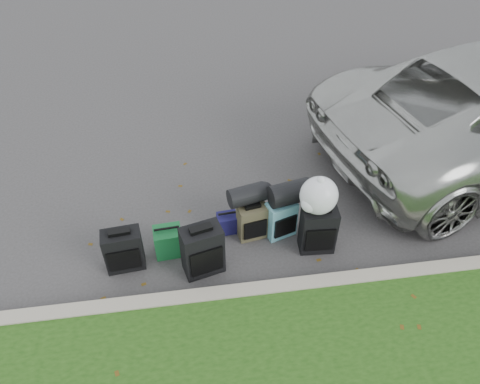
{
  "coord_description": "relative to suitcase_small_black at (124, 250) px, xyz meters",
  "views": [
    {
      "loc": [
        -0.72,
        -4.16,
        4.52
      ],
      "look_at": [
        -0.1,
        0.2,
        0.55
      ],
      "focal_mm": 35.0,
      "sensor_mm": 36.0,
      "label": 1
    }
  ],
  "objects": [
    {
      "name": "suitcase_large_black_right",
      "position": [
        2.37,
        -0.04,
        0.04
      ],
      "size": [
        0.44,
        0.28,
        0.64
      ],
      "primitive_type": "cube",
      "rotation": [
        0.0,
        0.0,
        -0.06
      ],
      "color": "black",
      "rests_on": "ground"
    },
    {
      "name": "trash_bag",
      "position": [
        2.32,
        -0.01,
        0.59
      ],
      "size": [
        0.45,
        0.45,
        0.45
      ],
      "primitive_type": "sphere",
      "color": "white",
      "rests_on": "suitcase_large_black_right"
    },
    {
      "name": "duffel_left",
      "position": [
        1.54,
        0.38,
        0.34
      ],
      "size": [
        0.51,
        0.35,
        0.25
      ],
      "primitive_type": "cylinder",
      "rotation": [
        0.0,
        1.57,
        0.23
      ],
      "color": "black",
      "rests_on": "suitcase_olive"
    },
    {
      "name": "duffel_right",
      "position": [
        2.06,
        0.29,
        0.39
      ],
      "size": [
        0.56,
        0.39,
        0.29
      ],
      "primitive_type": "cylinder",
      "rotation": [
        0.0,
        1.57,
        0.21
      ],
      "color": "black",
      "rests_on": "suitcase_teal"
    },
    {
      "name": "suitcase_large_black_left",
      "position": [
        0.93,
        -0.19,
        0.06
      ],
      "size": [
        0.53,
        0.39,
        0.68
      ],
      "primitive_type": "cube",
      "rotation": [
        0.0,
        0.0,
        0.25
      ],
      "color": "black",
      "rests_on": "ground"
    },
    {
      "name": "ground",
      "position": [
        1.58,
        0.33,
        -0.28
      ],
      "size": [
        120.0,
        120.0,
        0.0
      ],
      "primitive_type": "plane",
      "color": "#383535",
      "rests_on": "ground"
    },
    {
      "name": "tote_navy",
      "position": [
        1.29,
        0.41,
        -0.15
      ],
      "size": [
        0.27,
        0.22,
        0.27
      ],
      "primitive_type": "cube",
      "rotation": [
        0.0,
        0.0,
        0.07
      ],
      "color": "#18154C",
      "rests_on": "ground"
    },
    {
      "name": "suitcase_olive",
      "position": [
        1.6,
        0.29,
        -0.03
      ],
      "size": [
        0.4,
        0.28,
        0.5
      ],
      "primitive_type": "cube",
      "rotation": [
        0.0,
        0.0,
        0.17
      ],
      "color": "#3B3724",
      "rests_on": "ground"
    },
    {
      "name": "suitcase_teal",
      "position": [
        1.97,
        0.26,
        -0.02
      ],
      "size": [
        0.42,
        0.32,
        0.53
      ],
      "primitive_type": "cube",
      "rotation": [
        0.0,
        0.0,
        0.31
      ],
      "color": "teal",
      "rests_on": "ground"
    },
    {
      "name": "suitcase_small_black",
      "position": [
        0.0,
        0.0,
        0.0
      ],
      "size": [
        0.47,
        0.29,
        0.57
      ],
      "primitive_type": "cube",
      "rotation": [
        0.0,
        0.0,
        0.09
      ],
      "color": "black",
      "rests_on": "ground"
    },
    {
      "name": "curb",
      "position": [
        1.58,
        -0.67,
        -0.21
      ],
      "size": [
        120.0,
        0.18,
        0.15
      ],
      "primitive_type": "cube",
      "color": "#9E937F",
      "rests_on": "ground"
    },
    {
      "name": "tote_green",
      "position": [
        0.53,
        0.15,
        -0.09
      ],
      "size": [
        0.36,
        0.29,
        0.38
      ],
      "primitive_type": "cube",
      "rotation": [
        0.0,
        0.0,
        0.07
      ],
      "color": "#16642F",
      "rests_on": "ground"
    }
  ]
}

